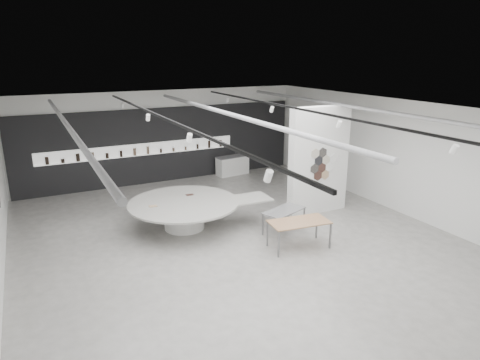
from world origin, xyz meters
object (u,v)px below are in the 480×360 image
kitchen_counter (232,165)px  sample_table_wood (299,223)px  display_island (186,211)px  sample_table_stone (284,212)px  partition_column (319,161)px

kitchen_counter → sample_table_wood: bearing=-109.8°
display_island → kitchen_counter: kitchen_counter is taller
sample_table_stone → kitchen_counter: bearing=77.9°
display_island → kitchen_counter: (3.93, 4.86, -0.14)m
display_island → sample_table_stone: 3.00m
sample_table_wood → sample_table_stone: 1.15m
sample_table_wood → kitchen_counter: bearing=78.0°
partition_column → kitchen_counter: partition_column is taller
partition_column → display_island: 4.68m
sample_table_stone → kitchen_counter: (1.39, 6.46, -0.21)m
sample_table_wood → sample_table_stone: (0.23, 1.12, -0.08)m
partition_column → sample_table_stone: partition_column is taller
partition_column → sample_table_wood: 3.18m
display_island → sample_table_wood: 3.58m
partition_column → kitchen_counter: 5.70m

